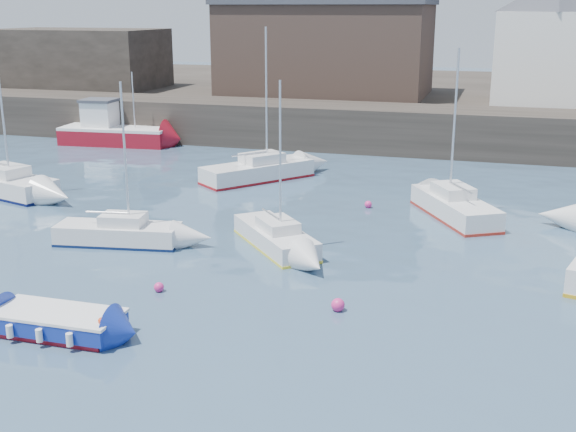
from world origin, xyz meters
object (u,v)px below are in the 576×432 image
(sailboat_a, at_px, (119,233))
(sailboat_b, at_px, (276,236))
(fishing_boat, at_px, (113,130))
(sailboat_f, at_px, (454,206))
(buoy_near, at_px, (159,291))
(buoy_mid, at_px, (338,311))
(sailboat_e, at_px, (3,183))
(buoy_far, at_px, (368,208))
(blue_dinghy, at_px, (58,322))
(sailboat_h, at_px, (258,170))

(sailboat_a, relative_size, sailboat_b, 0.98)
(fishing_boat, relative_size, sailboat_f, 1.03)
(buoy_near, distance_m, buoy_mid, 6.38)
(fishing_boat, xyz_separation_m, buoy_near, (16.03, -24.93, -1.01))
(sailboat_a, xyz_separation_m, sailboat_b, (6.43, 1.51, -0.03))
(fishing_boat, distance_m, sailboat_f, 28.15)
(sailboat_e, bearing_deg, sailboat_b, -14.62)
(sailboat_a, distance_m, sailboat_f, 15.50)
(buoy_far, bearing_deg, blue_dinghy, -110.53)
(sailboat_b, bearing_deg, blue_dinghy, -111.08)
(sailboat_h, bearing_deg, sailboat_e, -150.01)
(sailboat_b, xyz_separation_m, sailboat_e, (-16.63, 4.34, 0.12))
(sailboat_a, bearing_deg, sailboat_f, 31.53)
(fishing_boat, xyz_separation_m, sailboat_e, (1.83, -14.73, -0.44))
(blue_dinghy, xyz_separation_m, buoy_far, (6.37, 17.02, -0.42))
(sailboat_f, xyz_separation_m, buoy_near, (-9.21, -12.47, -0.55))
(sailboat_e, bearing_deg, sailboat_h, 29.99)
(blue_dinghy, relative_size, sailboat_f, 0.51)
(fishing_boat, relative_size, sailboat_e, 0.93)
(blue_dinghy, xyz_separation_m, sailboat_a, (-2.62, 8.37, 0.05))
(sailboat_a, distance_m, sailboat_h, 12.89)
(sailboat_a, distance_m, buoy_near, 5.94)
(sailboat_e, height_order, sailboat_h, sailboat_e)
(blue_dinghy, height_order, buoy_near, blue_dinghy)
(fishing_boat, distance_m, buoy_near, 29.66)
(sailboat_b, distance_m, sailboat_f, 9.46)
(sailboat_a, distance_m, sailboat_b, 6.60)
(sailboat_a, xyz_separation_m, buoy_mid, (10.38, -4.19, -0.48))
(sailboat_e, distance_m, sailboat_h, 13.85)
(blue_dinghy, distance_m, sailboat_b, 10.59)
(sailboat_h, bearing_deg, sailboat_b, -67.63)
(sailboat_f, xyz_separation_m, sailboat_h, (-11.41, 4.66, 0.01))
(blue_dinghy, relative_size, sailboat_h, 0.47)
(buoy_near, bearing_deg, fishing_boat, 122.73)
(sailboat_a, distance_m, sailboat_e, 11.76)
(sailboat_e, distance_m, sailboat_f, 23.52)
(blue_dinghy, bearing_deg, buoy_near, 71.04)
(buoy_near, distance_m, buoy_far, 13.94)
(blue_dinghy, bearing_deg, sailboat_f, 57.27)
(sailboat_f, distance_m, sailboat_h, 12.33)
(sailboat_f, distance_m, buoy_mid, 12.63)
(sailboat_a, xyz_separation_m, buoy_far, (9.00, 8.65, -0.48))
(sailboat_a, relative_size, buoy_far, 18.47)
(buoy_near, bearing_deg, buoy_mid, 1.49)
(sailboat_h, bearing_deg, buoy_mid, -63.17)
(buoy_mid, bearing_deg, buoy_far, 96.13)
(blue_dinghy, bearing_deg, sailboat_e, 132.05)
(blue_dinghy, xyz_separation_m, buoy_near, (1.38, 4.01, -0.42))
(buoy_near, relative_size, buoy_mid, 0.78)
(sailboat_a, xyz_separation_m, sailboat_h, (1.80, 12.77, 0.08))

